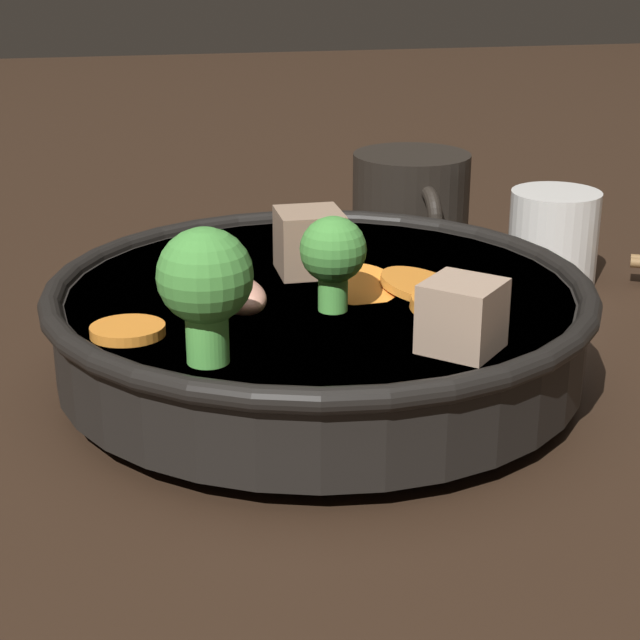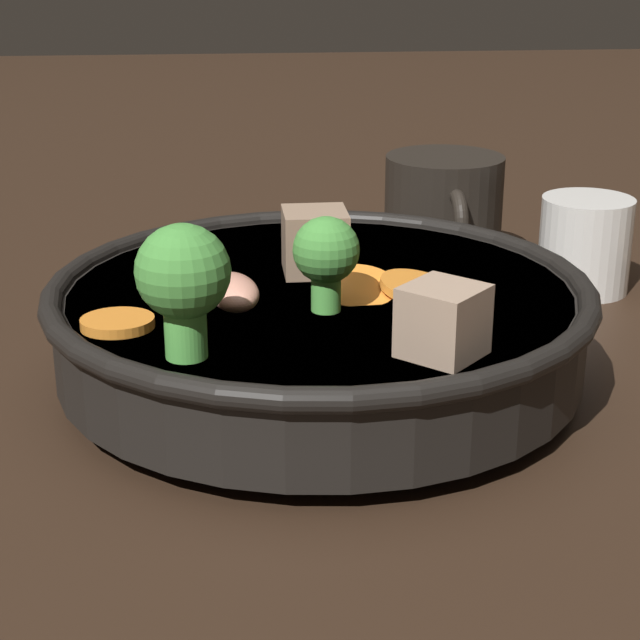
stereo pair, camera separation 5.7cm
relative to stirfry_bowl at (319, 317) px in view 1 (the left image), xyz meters
name	(u,v)px [view 1 (the left image)]	position (x,y,z in m)	size (l,w,h in m)	color
ground_plane	(320,382)	(0.00, 0.00, -0.04)	(3.00, 3.00, 0.00)	black
stirfry_bowl	(319,317)	(0.00, 0.00, 0.00)	(0.29, 0.29, 0.12)	black
tea_cup	(553,236)	(-0.14, 0.19, -0.01)	(0.06, 0.06, 0.06)	white
dark_mug	(411,209)	(-0.20, 0.11, 0.00)	(0.11, 0.08, 0.08)	black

